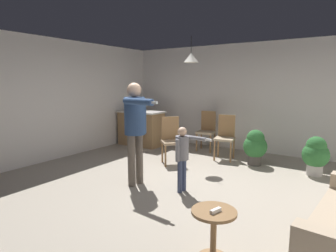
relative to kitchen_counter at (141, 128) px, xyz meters
The scene contains 14 objects.
ground 3.31m from the kitchen_counter, 41.50° to the right, with size 7.68×7.68×0.00m, color #9E9384.
wall_back 2.80m from the kitchen_counter, 22.85° to the left, with size 6.40×0.10×2.70m, color silver.
wall_left 2.45m from the kitchen_counter, 109.08° to the right, with size 0.10×6.40×2.70m, color silver.
kitchen_counter is the anchor object (origin of this frame).
side_table_by_couch 5.32m from the kitchen_counter, 43.63° to the right, with size 0.44×0.44×0.52m.
person_adult 3.16m from the kitchen_counter, 52.75° to the right, with size 0.83×0.56×1.73m.
person_child 3.55m from the kitchen_counter, 40.58° to the right, with size 0.56×0.30×1.05m.
dining_chair_by_counter 2.50m from the kitchen_counter, ahead, with size 0.49×0.49×1.00m.
dining_chair_near_wall 1.97m from the kitchen_counter, 31.91° to the right, with size 0.59×0.59×1.00m.
dining_chair_centre_back 1.84m from the kitchen_counter, 14.79° to the left, with size 0.47×0.47×1.00m.
potted_plant_corner 4.37m from the kitchen_counter, ahead, with size 0.48×0.48×0.74m.
potted_plant_by_wall 3.22m from the kitchen_counter, ahead, with size 0.49×0.49×0.75m.
spare_remote_on_table 5.36m from the kitchen_counter, 43.66° to the right, with size 0.04×0.13×0.04m, color white.
ceiling_light_pendant 2.68m from the kitchen_counter, 18.51° to the right, with size 0.32×0.32×0.55m.
Camera 1 is at (2.44, -3.87, 1.73)m, focal length 30.21 mm.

